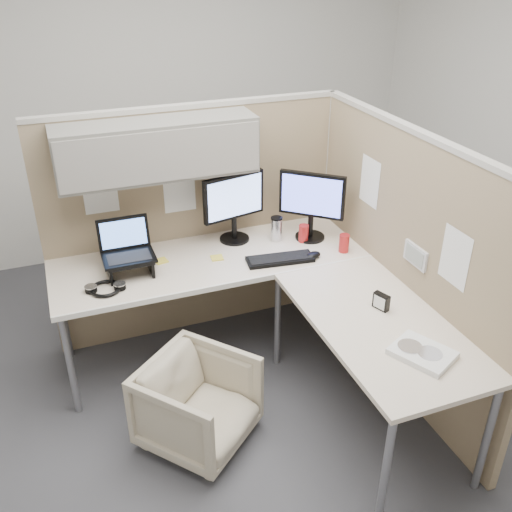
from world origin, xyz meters
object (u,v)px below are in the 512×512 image
object	(u,v)px
desk	(267,289)
office_chair	(198,400)
keyboard	(280,259)
monitor_left	(234,202)

from	to	relation	value
desk	office_chair	bearing A→B (deg)	-147.76
keyboard	monitor_left	bearing A→B (deg)	121.39
desk	office_chair	world-z (taller)	desk
keyboard	desk	bearing A→B (deg)	-121.94
desk	monitor_left	distance (m)	0.68
desk	monitor_left	world-z (taller)	monitor_left
monitor_left	keyboard	world-z (taller)	monitor_left
monitor_left	keyboard	size ratio (longest dim) A/B	1.10
desk	keyboard	xyz separation A→B (m)	(0.17, 0.21, 0.05)
desk	monitor_left	xyz separation A→B (m)	(-0.00, 0.60, 0.32)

